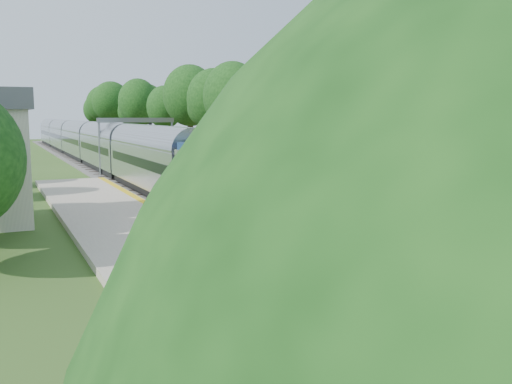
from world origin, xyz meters
name	(u,v)px	position (x,y,z in m)	size (l,w,h in m)	color
trackbed	(124,170)	(2.00, 60.00, 0.07)	(9.50, 170.00, 0.28)	#4C4944
platform	(172,263)	(-5.20, 16.00, 0.19)	(6.40, 68.00, 0.38)	#A79887
yellow_stripe	(234,252)	(-2.35, 16.00, 0.39)	(0.55, 68.00, 0.01)	gold
embankment	(191,152)	(10.35, 60.00, 1.95)	(10.64, 170.00, 11.70)	brown
signal_gantry	(136,131)	(2.47, 54.99, 4.82)	(8.40, 0.38, 6.20)	slate
trees_behind_platform	(12,159)	(-11.17, 20.67, 4.53)	(7.82, 53.32, 7.21)	#332316
train	(92,147)	(0.00, 69.82, 2.31)	(3.08, 123.42, 4.53)	black
lamppost_far	(292,251)	(-3.36, 8.70, 2.14)	(0.39, 0.39, 3.94)	black
signal_platform	(443,239)	(-2.90, 2.52, 3.72)	(0.32, 0.25, 5.43)	slate
signal_farside	(300,154)	(6.20, 25.31, 3.98)	(0.35, 0.28, 6.32)	slate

